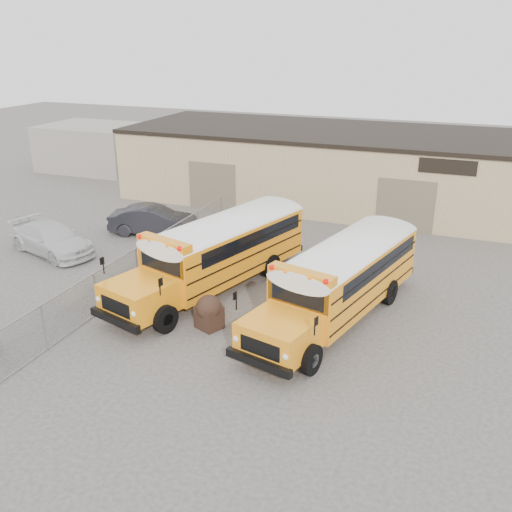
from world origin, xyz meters
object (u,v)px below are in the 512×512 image
(school_bus_left, at_px, (300,213))
(school_bus_right, at_px, (403,232))
(car_white, at_px, (51,239))
(car_dark, at_px, (153,220))
(tarp_bundle, at_px, (209,311))

(school_bus_left, distance_m, school_bus_right, 5.47)
(school_bus_right, height_order, car_white, school_bus_right)
(car_dark, bearing_deg, school_bus_left, -97.95)
(school_bus_right, xyz_separation_m, car_white, (-16.90, -4.66, -0.99))
(tarp_bundle, height_order, car_dark, car_dark)
(school_bus_left, bearing_deg, tarp_bundle, -93.06)
(school_bus_left, xyz_separation_m, school_bus_right, (5.38, -0.98, -0.06))
(tarp_bundle, distance_m, car_white, 11.79)
(school_bus_right, distance_m, tarp_bundle, 10.77)
(car_white, bearing_deg, school_bus_right, -56.91)
(school_bus_left, bearing_deg, school_bus_right, -10.35)
(car_white, height_order, car_dark, car_dark)
(tarp_bundle, bearing_deg, car_dark, 131.18)
(school_bus_left, bearing_deg, car_white, -153.89)
(school_bus_left, height_order, car_dark, school_bus_left)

